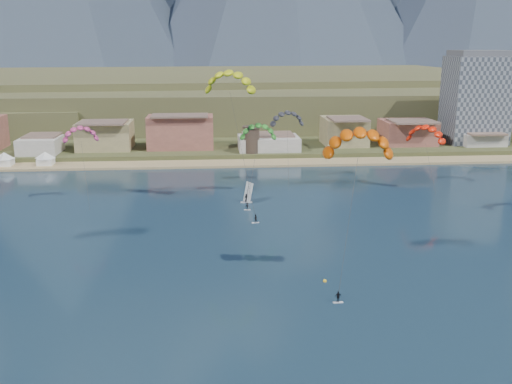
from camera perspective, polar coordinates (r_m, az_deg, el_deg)
The scene contains 15 objects.
ground at distance 81.35m, azimuth 1.82°, elevation -12.53°, with size 2400.00×2400.00×0.00m, color #0D1F32.
beach at distance 181.95m, azimuth -1.84°, elevation 2.83°, with size 2200.00×12.00×0.90m.
land at distance 633.16m, azimuth -3.84°, elevation 11.08°, with size 2200.00×900.00×4.00m.
foothills at distance 307.29m, azimuth 1.23°, elevation 9.26°, with size 940.00×210.00×18.00m.
town at distance 198.72m, azimuth -13.74°, elevation 5.68°, with size 400.00×24.00×12.00m.
apartment_tower at distance 221.51m, azimuth 20.63°, elevation 8.60°, with size 20.00×16.00×32.00m.
watchtower at distance 188.98m, azimuth -0.45°, elevation 5.16°, with size 5.82×5.82×8.60m.
kitesurfer_yellow at distance 131.70m, azimuth -2.58°, elevation 10.98°, with size 12.87×18.96×33.03m.
kitesurfer_orange at distance 89.77m, azimuth 9.98°, elevation 5.17°, with size 11.63×11.90×25.67m.
kitesurfer_green at distance 141.91m, azimuth 0.19°, elevation 6.10°, with size 9.46×15.82×20.65m.
distant_kite_pink at distance 140.80m, azimuth -16.74°, elevation 5.69°, with size 9.04×6.82×19.70m.
distant_kite_dark at distance 152.81m, azimuth 3.06°, elevation 7.41°, with size 9.60×6.28×21.11m.
distant_kite_orange at distance 154.39m, azimuth 16.21°, elevation 5.74°, with size 10.57×10.04×18.47m.
windsurfer at distance 137.83m, azimuth -0.87°, elevation -0.41°, with size 2.78×3.04×4.83m.
buoy at distance 94.35m, azimuth 6.72°, elevation -8.61°, with size 0.60×0.60×0.60m.
Camera 1 is at (-8.22, -72.03, 36.90)m, focal length 41.07 mm.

